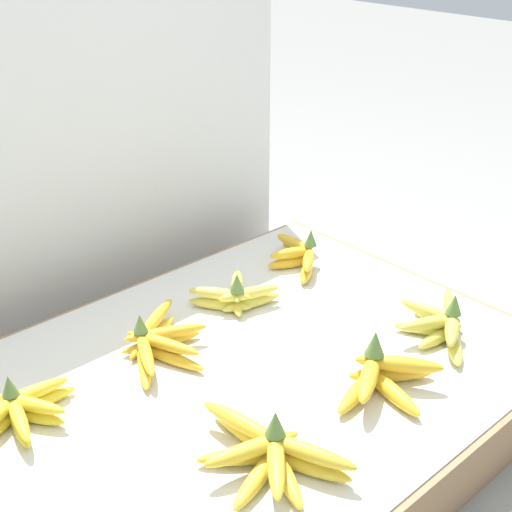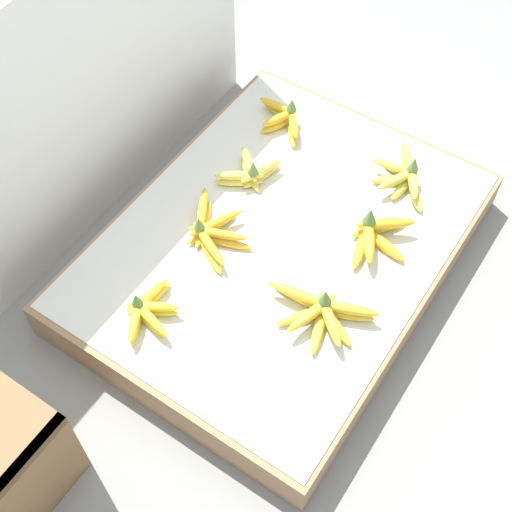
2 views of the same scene
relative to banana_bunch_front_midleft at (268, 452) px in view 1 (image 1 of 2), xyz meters
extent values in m
plane|color=gray|center=(0.16, 0.23, -0.16)|extent=(10.00, 10.00, 0.00)
cube|color=#997551|center=(0.16, 0.23, -0.10)|extent=(1.14, 0.87, 0.13)
cube|color=silver|center=(0.16, 0.23, -0.03)|extent=(1.11, 0.85, 0.00)
cube|color=white|center=(0.05, 1.00, 0.24)|extent=(1.39, 0.44, 0.81)
ellipsoid|color=gold|center=(0.01, 0.07, -0.02)|extent=(0.03, 0.17, 0.03)
ellipsoid|color=gold|center=(-0.02, 0.03, -0.02)|extent=(0.15, 0.12, 0.03)
ellipsoid|color=gold|center=(-0.03, -0.02, -0.02)|extent=(0.17, 0.08, 0.03)
ellipsoid|color=gold|center=(0.00, -0.03, -0.02)|extent=(0.10, 0.17, 0.03)
ellipsoid|color=gold|center=(0.03, -0.05, -0.02)|extent=(0.09, 0.17, 0.03)
ellipsoid|color=gold|center=(0.00, 0.07, 0.01)|extent=(0.06, 0.17, 0.03)
ellipsoid|color=gold|center=(-0.02, 0.01, 0.01)|extent=(0.17, 0.07, 0.03)
ellipsoid|color=gold|center=(-0.01, -0.03, 0.01)|extent=(0.13, 0.14, 0.03)
ellipsoid|color=gold|center=(0.04, -0.05, 0.01)|extent=(0.09, 0.17, 0.03)
cone|color=#5B7F3D|center=(0.02, 0.00, 0.05)|extent=(0.03, 0.03, 0.05)
ellipsoid|color=gold|center=(0.25, 0.02, -0.01)|extent=(0.17, 0.07, 0.03)
ellipsoid|color=gold|center=(0.29, -0.02, -0.01)|extent=(0.07, 0.17, 0.03)
ellipsoid|color=gold|center=(0.33, 0.01, -0.01)|extent=(0.15, 0.13, 0.03)
ellipsoid|color=gold|center=(0.26, 0.01, 0.02)|extent=(0.16, 0.11, 0.03)
ellipsoid|color=gold|center=(0.33, -0.01, 0.02)|extent=(0.13, 0.15, 0.03)
cone|color=#5B7F3D|center=(0.30, 0.03, 0.06)|extent=(0.04, 0.04, 0.05)
ellipsoid|color=gold|center=(0.59, 0.05, -0.02)|extent=(0.13, 0.10, 0.03)
ellipsoid|color=gold|center=(0.56, 0.06, -0.02)|extent=(0.05, 0.14, 0.03)
ellipsoid|color=gold|center=(0.52, 0.06, -0.02)|extent=(0.11, 0.13, 0.03)
ellipsoid|color=gold|center=(0.51, 0.02, -0.02)|extent=(0.14, 0.04, 0.03)
ellipsoid|color=gold|center=(0.50, -0.02, -0.02)|extent=(0.12, 0.11, 0.03)
ellipsoid|color=gold|center=(0.59, 0.05, 0.01)|extent=(0.12, 0.11, 0.03)
ellipsoid|color=gold|center=(0.54, 0.07, 0.01)|extent=(0.05, 0.14, 0.03)
ellipsoid|color=gold|center=(0.50, 0.04, 0.01)|extent=(0.14, 0.08, 0.03)
ellipsoid|color=gold|center=(0.52, 0.00, 0.01)|extent=(0.13, 0.10, 0.03)
cone|color=#5B7F3D|center=(0.55, 0.02, 0.05)|extent=(0.03, 0.03, 0.05)
ellipsoid|color=yellow|center=(-0.28, 0.38, -0.02)|extent=(0.13, 0.09, 0.03)
ellipsoid|color=yellow|center=(-0.26, 0.36, -0.02)|extent=(0.06, 0.14, 0.03)
ellipsoid|color=yellow|center=(-0.24, 0.37, -0.02)|extent=(0.09, 0.13, 0.03)
ellipsoid|color=yellow|center=(-0.21, 0.39, -0.02)|extent=(0.14, 0.04, 0.03)
ellipsoid|color=yellow|center=(-0.26, 0.35, 0.01)|extent=(0.06, 0.14, 0.03)
ellipsoid|color=yellow|center=(-0.23, 0.36, 0.01)|extent=(0.09, 0.13, 0.03)
ellipsoid|color=yellow|center=(-0.22, 0.39, 0.01)|extent=(0.14, 0.04, 0.03)
cone|color=#5B7F3D|center=(-0.25, 0.40, 0.04)|extent=(0.03, 0.03, 0.04)
ellipsoid|color=gold|center=(0.00, 0.36, -0.02)|extent=(0.11, 0.16, 0.03)
ellipsoid|color=gold|center=(0.05, 0.34, -0.02)|extent=(0.07, 0.17, 0.03)
ellipsoid|color=gold|center=(0.07, 0.40, -0.02)|extent=(0.17, 0.07, 0.03)
ellipsoid|color=gold|center=(0.07, 0.43, -0.02)|extent=(0.17, 0.09, 0.03)
ellipsoid|color=gold|center=(0.01, 0.36, 0.01)|extent=(0.10, 0.16, 0.03)
ellipsoid|color=gold|center=(0.05, 0.36, 0.01)|extent=(0.08, 0.17, 0.03)
ellipsoid|color=gold|center=(0.08, 0.39, 0.01)|extent=(0.16, 0.10, 0.03)
ellipsoid|color=gold|center=(0.09, 0.44, 0.01)|extent=(0.16, 0.11, 0.03)
cone|color=#5B7F3D|center=(0.03, 0.41, 0.04)|extent=(0.03, 0.03, 0.04)
ellipsoid|color=#DBCC4C|center=(0.31, 0.39, -0.02)|extent=(0.15, 0.06, 0.03)
ellipsoid|color=#DBCC4C|center=(0.30, 0.42, -0.02)|extent=(0.11, 0.13, 0.03)
ellipsoid|color=#DBCC4C|center=(0.26, 0.43, -0.02)|extent=(0.11, 0.13, 0.03)
ellipsoid|color=#DBCC4C|center=(0.31, 0.39, 0.01)|extent=(0.15, 0.07, 0.03)
ellipsoid|color=#DBCC4C|center=(0.31, 0.43, 0.01)|extent=(0.12, 0.13, 0.03)
ellipsoid|color=#DBCC4C|center=(0.26, 0.43, 0.01)|extent=(0.10, 0.13, 0.03)
cone|color=#5B7F3D|center=(0.28, 0.40, 0.05)|extent=(0.03, 0.03, 0.04)
ellipsoid|color=gold|center=(0.57, 0.50, -0.02)|extent=(0.04, 0.12, 0.03)
ellipsoid|color=gold|center=(0.51, 0.47, -0.02)|extent=(0.11, 0.07, 0.03)
ellipsoid|color=gold|center=(0.51, 0.41, -0.02)|extent=(0.11, 0.09, 0.03)
ellipsoid|color=gold|center=(0.56, 0.51, 0.01)|extent=(0.03, 0.11, 0.03)
ellipsoid|color=gold|center=(0.52, 0.47, 0.01)|extent=(0.11, 0.07, 0.03)
ellipsoid|color=gold|center=(0.52, 0.41, 0.01)|extent=(0.11, 0.09, 0.03)
cone|color=#5B7F3D|center=(0.56, 0.45, 0.05)|extent=(0.03, 0.03, 0.04)
camera|label=1|loc=(-0.61, -0.64, 0.81)|focal=50.00mm
camera|label=2|loc=(-0.87, -0.39, 1.57)|focal=50.00mm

